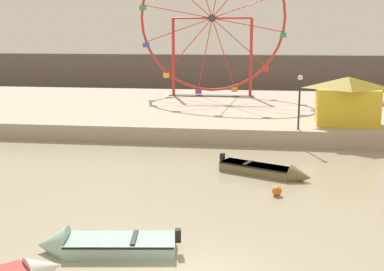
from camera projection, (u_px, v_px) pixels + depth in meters
name	position (u px, v px, depth m)	size (l,w,h in m)	color
quay_promenade	(238.00, 111.00, 42.55)	(110.00, 21.77, 1.08)	tan
distant_town_skyline	(246.00, 72.00, 61.70)	(140.00, 3.00, 4.40)	#564C47
motorboat_seafoam	(95.00, 245.00, 16.72)	(4.86, 1.96, 1.32)	#93BCAD
motorboat_olive_wood	(270.00, 171.00, 25.45)	(4.84, 3.01, 1.09)	olive
ferris_wheel_red_frame	(212.00, 20.00, 46.74)	(13.74, 1.20, 14.14)	red
carnival_booth_yellow_awning	(347.00, 100.00, 33.32)	(4.50, 3.12, 3.20)	yellow
promenade_lamp_near	(300.00, 94.00, 31.42)	(0.32, 0.32, 3.47)	#2D2D33
mooring_buoy_orange	(277.00, 191.00, 22.43)	(0.44, 0.44, 0.44)	orange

